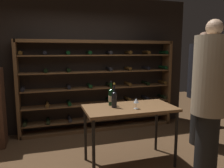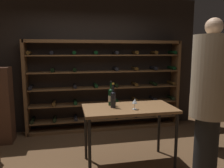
% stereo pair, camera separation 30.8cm
% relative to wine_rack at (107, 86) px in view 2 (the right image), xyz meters
% --- Properties ---
extents(ground_plane, '(9.60, 9.60, 0.00)m').
position_rel_wine_rack_xyz_m(ground_plane, '(-0.38, -1.59, -0.95)').
color(ground_plane, brown).
extents(back_wall, '(4.88, 0.10, 2.82)m').
position_rel_wine_rack_xyz_m(back_wall, '(-0.38, 0.21, 0.46)').
color(back_wall, black).
rests_on(back_wall, ground).
extents(wine_rack, '(3.27, 0.32, 1.90)m').
position_rel_wine_rack_xyz_m(wine_rack, '(0.00, 0.00, 0.00)').
color(wine_rack, brown).
rests_on(wine_rack, ground).
extents(tasting_table, '(1.32, 0.69, 0.88)m').
position_rel_wine_rack_xyz_m(tasting_table, '(0.05, -1.57, -0.15)').
color(tasting_table, brown).
rests_on(tasting_table, ground).
extents(person_bystander_red_print, '(0.48, 0.48, 2.01)m').
position_rel_wine_rack_xyz_m(person_bystander_red_print, '(1.53, -1.27, 0.16)').
color(person_bystander_red_print, black).
rests_on(person_bystander_red_print, ground).
extents(person_host_in_suit, '(0.44, 0.44, 2.07)m').
position_rel_wine_rack_xyz_m(person_host_in_suit, '(0.84, -2.26, 0.20)').
color(person_host_in_suit, black).
rests_on(person_host_in_suit, ground).
extents(wine_bottle_gold_foil, '(0.08, 0.08, 0.36)m').
position_rel_wine_rack_xyz_m(wine_bottle_gold_foil, '(-0.18, -1.54, 0.06)').
color(wine_bottle_gold_foil, black).
rests_on(wine_bottle_gold_foil, tasting_table).
extents(wine_bottle_green_slim, '(0.08, 0.08, 0.36)m').
position_rel_wine_rack_xyz_m(wine_bottle_green_slim, '(-0.19, -1.40, 0.07)').
color(wine_bottle_green_slim, black).
rests_on(wine_bottle_green_slim, tasting_table).
extents(wine_glass_stemmed_left, '(0.07, 0.07, 0.15)m').
position_rel_wine_rack_xyz_m(wine_glass_stemmed_left, '(0.09, -1.70, 0.05)').
color(wine_glass_stemmed_left, silver).
rests_on(wine_glass_stemmed_left, tasting_table).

